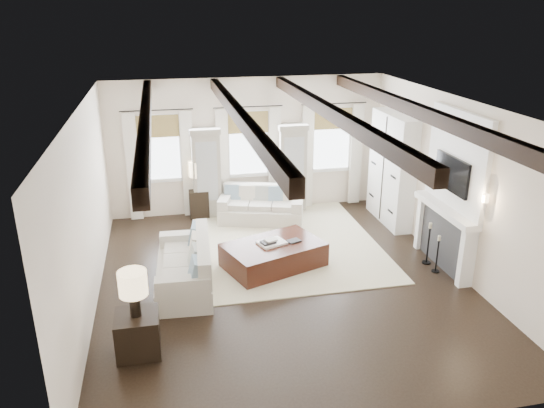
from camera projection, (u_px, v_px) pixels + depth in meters
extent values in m
plane|color=black|center=(283.00, 282.00, 9.64)|extent=(7.50, 7.50, 0.00)
cube|color=white|center=(248.00, 146.00, 12.52)|extent=(6.50, 0.04, 3.20)
cube|color=white|center=(364.00, 317.00, 5.65)|extent=(6.50, 0.04, 3.20)
cube|color=white|center=(86.00, 214.00, 8.45)|extent=(0.04, 7.50, 3.20)
cube|color=white|center=(456.00, 187.00, 9.71)|extent=(0.04, 7.50, 3.20)
cube|color=white|center=(285.00, 106.00, 8.52)|extent=(6.50, 7.50, 0.04)
cube|color=black|center=(145.00, 119.00, 8.13)|extent=(0.16, 7.40, 0.22)
cube|color=black|center=(239.00, 115.00, 8.41)|extent=(0.16, 7.40, 0.22)
cube|color=black|center=(329.00, 111.00, 8.71)|extent=(0.16, 7.40, 0.22)
cube|color=black|center=(411.00, 108.00, 8.99)|extent=(0.16, 7.40, 0.22)
cube|color=white|center=(159.00, 149.00, 12.07)|extent=(0.90, 0.03, 1.45)
cube|color=olive|center=(158.00, 126.00, 11.83)|extent=(0.94, 0.04, 0.50)
cube|color=white|center=(133.00, 168.00, 11.99)|extent=(0.28, 0.08, 2.50)
cube|color=white|center=(188.00, 164.00, 12.23)|extent=(0.28, 0.08, 2.50)
cylinder|color=black|center=(156.00, 110.00, 11.65)|extent=(1.60, 0.02, 0.02)
cube|color=white|center=(248.00, 144.00, 12.47)|extent=(0.90, 0.03, 1.45)
cube|color=olive|center=(248.00, 122.00, 12.23)|extent=(0.94, 0.04, 0.50)
cube|color=white|center=(223.00, 162.00, 12.39)|extent=(0.28, 0.08, 2.50)
cube|color=white|center=(275.00, 159.00, 12.63)|extent=(0.28, 0.08, 2.50)
cylinder|color=black|center=(248.00, 107.00, 12.05)|extent=(1.60, 0.02, 0.02)
cube|color=white|center=(331.00, 140.00, 12.87)|extent=(0.90, 0.03, 1.45)
cube|color=olive|center=(333.00, 119.00, 12.63)|extent=(0.94, 0.04, 0.50)
cube|color=white|center=(307.00, 157.00, 12.79)|extent=(0.28, 0.08, 2.50)
cube|color=white|center=(356.00, 155.00, 13.03)|extent=(0.28, 0.08, 2.50)
cylinder|color=black|center=(334.00, 104.00, 12.45)|extent=(1.60, 0.02, 0.02)
cube|color=#B0A99A|center=(206.00, 176.00, 12.33)|extent=(0.64, 0.38, 2.00)
cube|color=#B2B7BA|center=(207.00, 172.00, 12.09)|extent=(0.48, 0.02, 1.40)
cube|color=#B0A99A|center=(204.00, 131.00, 11.95)|extent=(0.70, 0.42, 0.12)
cube|color=#B0A99A|center=(292.00, 170.00, 12.72)|extent=(0.64, 0.38, 2.00)
cube|color=#B2B7BA|center=(294.00, 167.00, 12.49)|extent=(0.48, 0.02, 1.40)
cube|color=#B0A99A|center=(292.00, 127.00, 12.35)|extent=(0.70, 0.42, 0.12)
cube|color=#28272A|center=(445.00, 239.00, 10.06)|extent=(0.18, 1.50, 1.10)
cube|color=black|center=(443.00, 246.00, 10.11)|extent=(0.10, 0.90, 0.70)
cube|color=white|center=(467.00, 258.00, 9.30)|extent=(0.26, 0.14, 1.10)
cube|color=white|center=(423.00, 223.00, 10.81)|extent=(0.26, 0.14, 1.10)
cube|color=white|center=(446.00, 210.00, 9.84)|extent=(0.32, 1.90, 0.12)
cube|color=white|center=(457.00, 160.00, 9.53)|extent=(0.10, 1.90, 1.80)
cube|color=black|center=(452.00, 174.00, 9.60)|extent=(0.07, 1.10, 0.64)
cylinder|color=#FFD899|center=(486.00, 198.00, 8.68)|extent=(0.10, 0.10, 0.14)
cube|color=silver|center=(392.00, 169.00, 11.95)|extent=(0.40, 1.70, 2.50)
cube|color=black|center=(383.00, 170.00, 11.91)|extent=(0.01, 0.02, 2.40)
cube|color=beige|center=(287.00, 244.00, 11.16)|extent=(3.71, 4.34, 0.02)
cube|color=beige|center=(261.00, 214.00, 12.25)|extent=(2.08, 1.38, 0.36)
cube|color=beige|center=(263.00, 193.00, 12.42)|extent=(1.79, 0.72, 0.45)
cube|color=beige|center=(225.00, 201.00, 12.22)|extent=(0.47, 0.85, 0.24)
cube|color=beige|center=(297.00, 203.00, 12.08)|extent=(0.47, 0.85, 0.24)
cube|color=beige|center=(238.00, 204.00, 12.17)|extent=(0.65, 0.67, 0.13)
cube|color=beige|center=(261.00, 205.00, 12.13)|extent=(0.65, 0.67, 0.13)
cube|color=beige|center=(284.00, 206.00, 12.08)|extent=(0.65, 0.67, 0.13)
cube|color=#7193AB|center=(233.00, 193.00, 12.32)|extent=(0.42, 0.30, 0.40)
cube|color=silver|center=(247.00, 194.00, 12.29)|extent=(0.42, 0.30, 0.40)
cube|color=beige|center=(262.00, 194.00, 12.27)|extent=(0.42, 0.30, 0.40)
cube|color=#7193AB|center=(276.00, 194.00, 12.24)|extent=(0.42, 0.30, 0.40)
cube|color=silver|center=(291.00, 195.00, 12.21)|extent=(0.42, 0.30, 0.40)
cube|color=beige|center=(184.00, 276.00, 9.42)|extent=(1.05, 2.12, 0.39)
cube|color=beige|center=(203.00, 252.00, 9.32)|extent=(0.33, 1.98, 0.49)
cube|color=beige|center=(183.00, 239.00, 10.15)|extent=(0.90, 0.31, 0.26)
cube|color=beige|center=(183.00, 285.00, 8.47)|extent=(0.90, 0.31, 0.26)
cube|color=beige|center=(181.00, 249.00, 9.85)|extent=(0.62, 0.58, 0.14)
cube|color=beige|center=(180.00, 263.00, 9.32)|extent=(0.62, 0.58, 0.14)
cube|color=beige|center=(180.00, 278.00, 8.80)|extent=(0.62, 0.58, 0.14)
cube|color=#7193AB|center=(193.00, 235.00, 9.97)|extent=(0.24, 0.42, 0.43)
cube|color=silver|center=(193.00, 246.00, 9.51)|extent=(0.24, 0.42, 0.43)
cube|color=beige|center=(194.00, 258.00, 9.06)|extent=(0.24, 0.42, 0.43)
cube|color=#7193AB|center=(194.00, 271.00, 8.60)|extent=(0.24, 0.42, 0.43)
cube|color=black|center=(273.00, 255.00, 10.13)|extent=(2.08, 1.68, 0.47)
cube|color=white|center=(272.00, 243.00, 10.05)|extent=(0.60, 0.53, 0.04)
cube|color=#262628|center=(268.00, 242.00, 9.97)|extent=(0.31, 0.28, 0.04)
cube|color=beige|center=(271.00, 240.00, 9.99)|extent=(0.26, 0.24, 0.03)
cube|color=#262628|center=(294.00, 241.00, 10.13)|extent=(0.29, 0.25, 0.03)
cube|color=black|center=(138.00, 334.00, 7.58)|extent=(0.61, 0.61, 0.61)
cylinder|color=black|center=(135.00, 305.00, 7.42)|extent=(0.16, 0.16, 0.34)
cylinder|color=#F9D89E|center=(133.00, 283.00, 7.29)|extent=(0.40, 0.40, 0.36)
cube|color=black|center=(199.00, 203.00, 12.52)|extent=(0.45, 0.45, 0.67)
cylinder|color=black|center=(198.00, 183.00, 12.34)|extent=(0.16, 0.16, 0.34)
cylinder|color=#F9D89E|center=(197.00, 169.00, 12.22)|extent=(0.40, 0.40, 0.36)
cylinder|color=black|center=(435.00, 271.00, 10.00)|extent=(0.15, 0.15, 0.02)
cylinder|color=black|center=(437.00, 256.00, 9.89)|extent=(0.03, 0.03, 0.65)
cylinder|color=beige|center=(439.00, 238.00, 9.77)|extent=(0.06, 0.06, 0.09)
cylinder|color=black|center=(426.00, 262.00, 10.34)|extent=(0.17, 0.17, 0.02)
cylinder|color=black|center=(428.00, 245.00, 10.21)|extent=(0.03, 0.03, 0.75)
cylinder|color=beige|center=(430.00, 226.00, 10.06)|extent=(0.06, 0.06, 0.11)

